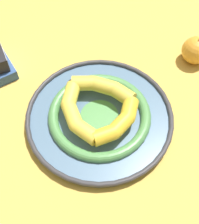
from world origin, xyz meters
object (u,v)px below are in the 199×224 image
object	(u,v)px
banana_c	(75,112)
banana_b	(105,88)
decorative_bowl	(99,117)
apple	(195,50)
banana_a	(117,124)

from	to	relation	value
banana_c	banana_b	bearing A→B (deg)	114.71
decorative_bowl	banana_c	xyz separation A→B (m)	(-0.01, -0.06, 0.04)
decorative_bowl	apple	distance (m)	0.35
decorative_bowl	apple	world-z (taller)	apple
banana_a	apple	distance (m)	0.35
banana_c	apple	world-z (taller)	apple
banana_a	banana_c	size ratio (longest dim) A/B	0.80
decorative_bowl	apple	size ratio (longest dim) A/B	4.16
apple	banana_c	bearing A→B (deg)	-78.24
banana_a	banana_c	world-z (taller)	banana_a
banana_b	banana_c	world-z (taller)	banana_b
decorative_bowl	banana_b	xyz separation A→B (m)	(-0.05, 0.04, 0.04)
banana_b	apple	world-z (taller)	apple
decorative_bowl	banana_a	distance (m)	0.07
banana_a	banana_b	bearing A→B (deg)	56.36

